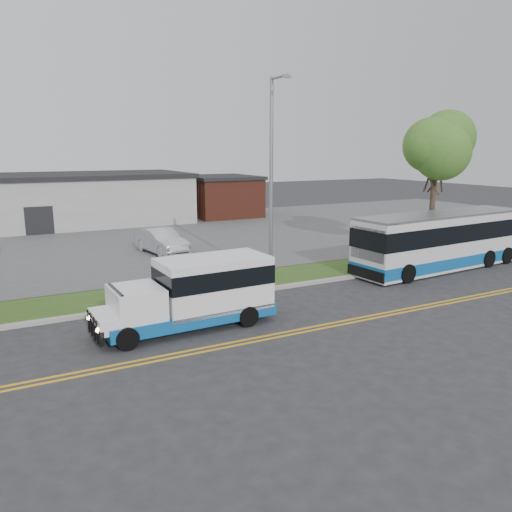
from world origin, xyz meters
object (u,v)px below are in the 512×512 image
shuttle_bus (198,291)px  tree_east (436,152)px  parked_car_a (162,241)px  streetlight_near (272,173)px  transit_bus (441,241)px

shuttle_bus → tree_east: bearing=13.9°
tree_east → parked_car_a: 17.02m
streetlight_near → transit_bus: streetlight_near is taller
tree_east → shuttle_bus: 17.94m
shuttle_bus → parked_car_a: size_ratio=1.43×
streetlight_near → shuttle_bus: streetlight_near is taller
shuttle_bus → transit_bus: transit_bus is taller
streetlight_near → parked_car_a: 9.88m
tree_east → shuttle_bus: tree_east is taller
transit_bus → parked_car_a: transit_bus is taller
tree_east → transit_bus: size_ratio=0.75×
tree_east → streetlight_near: size_ratio=0.88×
tree_east → transit_bus: tree_east is taller
shuttle_bus → transit_bus: bearing=6.9°
streetlight_near → shuttle_bus: 8.17m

